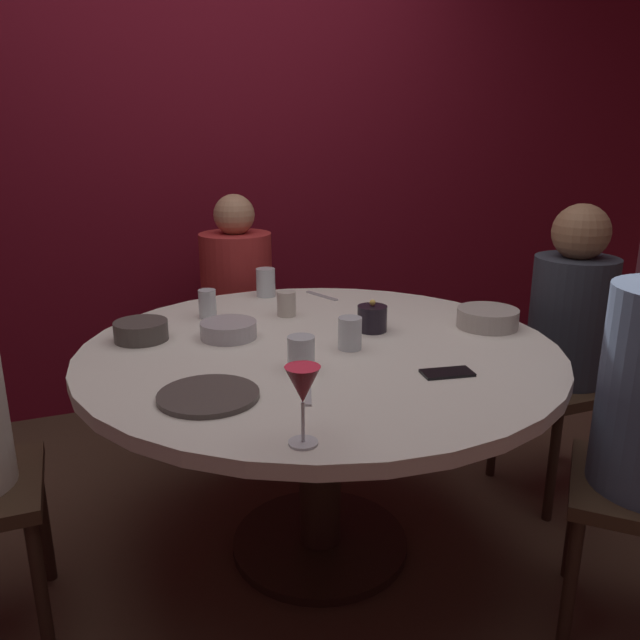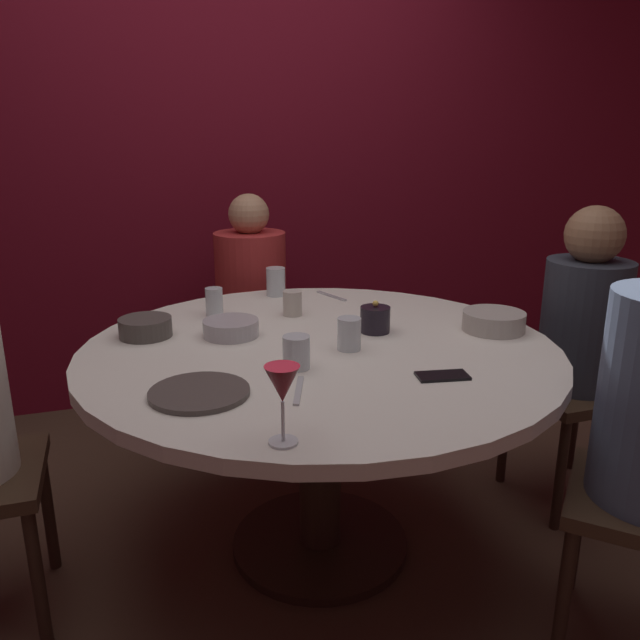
{
  "view_description": "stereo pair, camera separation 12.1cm",
  "coord_description": "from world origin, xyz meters",
  "px_view_note": "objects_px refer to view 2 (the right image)",
  "views": [
    {
      "loc": [
        -0.69,
        -1.72,
        1.37
      ],
      "look_at": [
        0.0,
        0.0,
        0.82
      ],
      "focal_mm": 35.13,
      "sensor_mm": 36.0,
      "label": 1
    },
    {
      "loc": [
        -0.58,
        -1.76,
        1.37
      ],
      "look_at": [
        0.0,
        0.0,
        0.82
      ],
      "focal_mm": 35.13,
      "sensor_mm": 36.0,
      "label": 2
    }
  ],
  "objects_px": {
    "wine_glass": "(282,388)",
    "cell_phone": "(442,376)",
    "cup_near_candle": "(296,352)",
    "seated_diner_back": "(251,285)",
    "cup_center_front": "(349,334)",
    "dining_table": "(320,383)",
    "bowl_salad_center": "(145,327)",
    "bowl_serving_large": "(231,328)",
    "dinner_plate": "(199,392)",
    "cup_by_right_diner": "(292,303)",
    "cup_far_edge": "(214,302)",
    "seated_diner_right": "(583,324)",
    "bowl_small_white": "(494,321)",
    "candle_holder": "(375,319)",
    "cup_by_left_diner": "(276,282)"
  },
  "relations": [
    {
      "from": "dinner_plate",
      "to": "bowl_serving_large",
      "type": "bearing_deg",
      "value": 69.95
    },
    {
      "from": "bowl_serving_large",
      "to": "cup_by_right_diner",
      "type": "bearing_deg",
      "value": 33.73
    },
    {
      "from": "cell_phone",
      "to": "cup_far_edge",
      "type": "distance_m",
      "value": 0.93
    },
    {
      "from": "cup_near_candle",
      "to": "cup_by_right_diner",
      "type": "distance_m",
      "value": 0.53
    },
    {
      "from": "dinner_plate",
      "to": "bowl_salad_center",
      "type": "relative_size",
      "value": 1.51
    },
    {
      "from": "candle_holder",
      "to": "bowl_small_white",
      "type": "xyz_separation_m",
      "value": [
        0.38,
        -0.11,
        -0.01
      ]
    },
    {
      "from": "wine_glass",
      "to": "cell_phone",
      "type": "height_order",
      "value": "wine_glass"
    },
    {
      "from": "dining_table",
      "to": "bowl_small_white",
      "type": "bearing_deg",
      "value": -4.19
    },
    {
      "from": "cup_by_right_diner",
      "to": "cup_center_front",
      "type": "height_order",
      "value": "cup_center_front"
    },
    {
      "from": "bowl_salad_center",
      "to": "cup_far_edge",
      "type": "height_order",
      "value": "cup_far_edge"
    },
    {
      "from": "bowl_serving_large",
      "to": "dinner_plate",
      "type": "bearing_deg",
      "value": -110.05
    },
    {
      "from": "seated_diner_right",
      "to": "dinner_plate",
      "type": "xyz_separation_m",
      "value": [
        -1.42,
        -0.28,
        0.04
      ]
    },
    {
      "from": "cup_near_candle",
      "to": "dinner_plate",
      "type": "bearing_deg",
      "value": -159.73
    },
    {
      "from": "bowl_salad_center",
      "to": "bowl_small_white",
      "type": "relative_size",
      "value": 0.82
    },
    {
      "from": "cup_center_front",
      "to": "cup_far_edge",
      "type": "distance_m",
      "value": 0.6
    },
    {
      "from": "dinner_plate",
      "to": "cup_center_front",
      "type": "bearing_deg",
      "value": 23.24
    },
    {
      "from": "bowl_serving_large",
      "to": "bowl_small_white",
      "type": "xyz_separation_m",
      "value": [
        0.85,
        -0.22,
        0.01
      ]
    },
    {
      "from": "wine_glass",
      "to": "cell_phone",
      "type": "relative_size",
      "value": 1.26
    },
    {
      "from": "bowl_small_white",
      "to": "cup_center_front",
      "type": "bearing_deg",
      "value": -177.03
    },
    {
      "from": "seated_diner_back",
      "to": "bowl_salad_center",
      "type": "xyz_separation_m",
      "value": [
        -0.51,
        -0.77,
        0.08
      ]
    },
    {
      "from": "seated_diner_back",
      "to": "cup_by_left_diner",
      "type": "height_order",
      "value": "seated_diner_back"
    },
    {
      "from": "seated_diner_back",
      "to": "bowl_serving_large",
      "type": "relative_size",
      "value": 6.15
    },
    {
      "from": "bowl_serving_large",
      "to": "candle_holder",
      "type": "bearing_deg",
      "value": -12.98
    },
    {
      "from": "bowl_small_white",
      "to": "wine_glass",
      "type": "bearing_deg",
      "value": -147.9
    },
    {
      "from": "dinner_plate",
      "to": "cup_near_candle",
      "type": "distance_m",
      "value": 0.31
    },
    {
      "from": "candle_holder",
      "to": "cup_by_left_diner",
      "type": "xyz_separation_m",
      "value": [
        -0.19,
        0.58,
        0.01
      ]
    },
    {
      "from": "candle_holder",
      "to": "cell_phone",
      "type": "distance_m",
      "value": 0.43
    },
    {
      "from": "seated_diner_right",
      "to": "cup_near_candle",
      "type": "height_order",
      "value": "seated_diner_right"
    },
    {
      "from": "seated_diner_back",
      "to": "cup_center_front",
      "type": "xyz_separation_m",
      "value": [
        0.07,
        -1.1,
        0.09
      ]
    },
    {
      "from": "bowl_serving_large",
      "to": "cup_by_left_diner",
      "type": "xyz_separation_m",
      "value": [
        0.27,
        0.47,
        0.03
      ]
    },
    {
      "from": "cup_center_front",
      "to": "cup_far_edge",
      "type": "height_order",
      "value": "cup_far_edge"
    },
    {
      "from": "bowl_serving_large",
      "to": "cup_center_front",
      "type": "xyz_separation_m",
      "value": [
        0.32,
        -0.24,
        0.02
      ]
    },
    {
      "from": "cell_phone",
      "to": "cup_by_right_diner",
      "type": "bearing_deg",
      "value": -152.98
    },
    {
      "from": "dining_table",
      "to": "wine_glass",
      "type": "bearing_deg",
      "value": -115.12
    },
    {
      "from": "seated_diner_back",
      "to": "dinner_plate",
      "type": "xyz_separation_m",
      "value": [
        -0.41,
        -1.3,
        0.05
      ]
    },
    {
      "from": "dinner_plate",
      "to": "cup_by_left_diner",
      "type": "relative_size",
      "value": 2.24
    },
    {
      "from": "cup_center_front",
      "to": "bowl_small_white",
      "type": "bearing_deg",
      "value": 2.97
    },
    {
      "from": "cup_near_candle",
      "to": "cup_by_left_diner",
      "type": "height_order",
      "value": "cup_by_left_diner"
    },
    {
      "from": "candle_holder",
      "to": "wine_glass",
      "type": "height_order",
      "value": "wine_glass"
    },
    {
      "from": "bowl_serving_large",
      "to": "wine_glass",
      "type": "bearing_deg",
      "value": -92.2
    },
    {
      "from": "cup_center_front",
      "to": "bowl_salad_center",
      "type": "bearing_deg",
      "value": 150.79
    },
    {
      "from": "cup_far_edge",
      "to": "wine_glass",
      "type": "bearing_deg",
      "value": -90.92
    },
    {
      "from": "bowl_small_white",
      "to": "cup_by_right_diner",
      "type": "xyz_separation_m",
      "value": [
        -0.59,
        0.39,
        0.01
      ]
    },
    {
      "from": "bowl_serving_large",
      "to": "cup_near_candle",
      "type": "xyz_separation_m",
      "value": [
        0.12,
        -0.35,
        0.02
      ]
    },
    {
      "from": "bowl_serving_large",
      "to": "cup_far_edge",
      "type": "bearing_deg",
      "value": 92.93
    },
    {
      "from": "seated_diner_right",
      "to": "cell_phone",
      "type": "height_order",
      "value": "seated_diner_right"
    },
    {
      "from": "wine_glass",
      "to": "cup_near_candle",
      "type": "height_order",
      "value": "wine_glass"
    },
    {
      "from": "dining_table",
      "to": "cup_near_candle",
      "type": "xyz_separation_m",
      "value": [
        -0.13,
        -0.17,
        0.18
      ]
    },
    {
      "from": "cup_near_candle",
      "to": "cup_center_front",
      "type": "height_order",
      "value": "cup_center_front"
    },
    {
      "from": "wine_glass",
      "to": "cup_near_candle",
      "type": "xyz_separation_m",
      "value": [
        0.15,
        0.42,
        -0.08
      ]
    }
  ]
}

